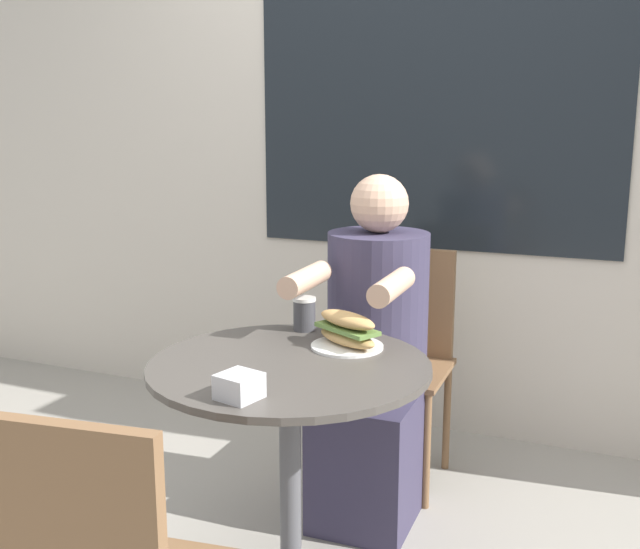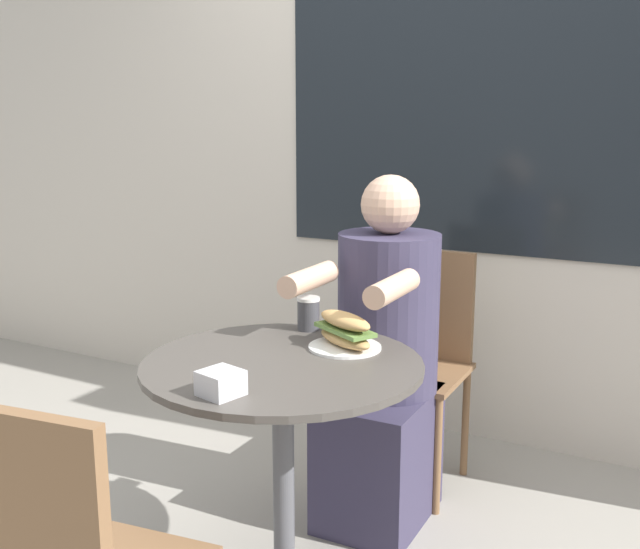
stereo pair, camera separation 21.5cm
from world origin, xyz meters
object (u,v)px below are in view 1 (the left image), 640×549
object	(u,v)px
cafe_table	(290,428)
diner_chair	(403,342)
sandwich_on_plate	(347,332)
seated_diner	(374,372)
drink_cup	(304,314)

from	to	relation	value
cafe_table	diner_chair	bearing A→B (deg)	87.25
diner_chair	sandwich_on_plate	world-z (taller)	diner_chair
cafe_table	diner_chair	size ratio (longest dim) A/B	0.88
seated_diner	cafe_table	bearing A→B (deg)	83.92
cafe_table	sandwich_on_plate	xyz separation A→B (m)	(0.10, 0.18, 0.23)
diner_chair	drink_cup	world-z (taller)	diner_chair
drink_cup	seated_diner	bearing A→B (deg)	62.48
seated_diner	sandwich_on_plate	xyz separation A→B (m)	(0.05, -0.38, 0.25)
seated_diner	drink_cup	xyz separation A→B (m)	(-0.14, -0.26, 0.26)
drink_cup	diner_chair	bearing A→B (deg)	77.57
seated_diner	drink_cup	size ratio (longest dim) A/B	11.43
diner_chair	seated_diner	size ratio (longest dim) A/B	0.74
cafe_table	seated_diner	distance (m)	0.57
diner_chair	seated_diner	world-z (taller)	seated_diner
cafe_table	drink_cup	world-z (taller)	drink_cup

